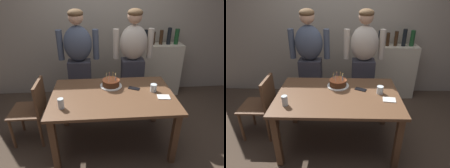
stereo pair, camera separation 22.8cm
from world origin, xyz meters
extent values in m
plane|color=#47382B|center=(0.00, 0.00, 0.00)|extent=(10.00, 10.00, 0.00)
cube|color=#9E9384|center=(0.00, 1.55, 1.30)|extent=(5.20, 0.10, 2.60)
cube|color=brown|center=(0.00, 0.00, 0.72)|extent=(1.50, 0.96, 0.03)
cube|color=brown|center=(-0.68, -0.41, 0.35)|extent=(0.07, 0.07, 0.70)
cube|color=brown|center=(0.68, -0.41, 0.35)|extent=(0.07, 0.07, 0.70)
cube|color=brown|center=(-0.68, 0.41, 0.35)|extent=(0.07, 0.07, 0.70)
cube|color=brown|center=(0.68, 0.41, 0.35)|extent=(0.07, 0.07, 0.70)
cylinder|color=white|center=(-0.01, 0.22, 0.75)|extent=(0.29, 0.29, 0.01)
cylinder|color=#512D19|center=(-0.01, 0.22, 0.79)|extent=(0.22, 0.22, 0.08)
cylinder|color=#B75B33|center=(-0.01, 0.22, 0.83)|extent=(0.23, 0.23, 0.01)
cylinder|color=beige|center=(-0.04, 0.17, 0.87)|extent=(0.01, 0.01, 0.07)
sphere|color=#F9C64C|center=(-0.04, 0.17, 0.91)|extent=(0.01, 0.01, 0.01)
cylinder|color=#EAB266|center=(0.01, 0.16, 0.87)|extent=(0.01, 0.01, 0.07)
sphere|color=#F9C64C|center=(0.01, 0.16, 0.91)|extent=(0.01, 0.01, 0.01)
cylinder|color=#93B7DB|center=(0.05, 0.19, 0.87)|extent=(0.01, 0.01, 0.07)
sphere|color=#F9C64C|center=(0.05, 0.19, 0.91)|extent=(0.01, 0.01, 0.01)
cylinder|color=#93B7DB|center=(0.06, 0.24, 0.87)|extent=(0.01, 0.01, 0.07)
sphere|color=#F9C64C|center=(0.06, 0.24, 0.91)|extent=(0.01, 0.01, 0.01)
cylinder|color=#EAB266|center=(0.03, 0.28, 0.87)|extent=(0.01, 0.01, 0.07)
sphere|color=#F9C64C|center=(0.03, 0.28, 0.91)|extent=(0.01, 0.01, 0.01)
cylinder|color=pink|center=(-0.02, 0.29, 0.87)|extent=(0.01, 0.01, 0.07)
sphere|color=#F9C64C|center=(-0.02, 0.29, 0.91)|extent=(0.01, 0.01, 0.01)
cylinder|color=#93B7DB|center=(-0.06, 0.26, 0.87)|extent=(0.01, 0.01, 0.07)
sphere|color=#F9C64C|center=(-0.06, 0.26, 0.91)|extent=(0.01, 0.01, 0.01)
cylinder|color=#EAB266|center=(-0.07, 0.21, 0.87)|extent=(0.01, 0.01, 0.07)
sphere|color=#F9C64C|center=(-0.07, 0.21, 0.91)|extent=(0.01, 0.01, 0.01)
cylinder|color=silver|center=(0.52, 0.05, 0.79)|extent=(0.08, 0.08, 0.09)
cylinder|color=silver|center=(-0.58, -0.25, 0.80)|extent=(0.07, 0.07, 0.12)
cube|color=black|center=(0.29, 0.13, 0.74)|extent=(0.16, 0.13, 0.01)
cube|color=white|center=(0.60, -0.11, 0.74)|extent=(0.16, 0.13, 0.01)
cube|color=#33333D|center=(-0.45, 0.75, 0.46)|extent=(0.34, 0.23, 0.92)
ellipsoid|color=#424C60|center=(-0.45, 0.75, 1.18)|extent=(0.41, 0.27, 0.52)
sphere|color=tan|center=(-0.45, 0.75, 1.55)|extent=(0.21, 0.21, 0.21)
ellipsoid|color=brown|center=(-0.45, 0.73, 1.60)|extent=(0.21, 0.21, 0.12)
cylinder|color=#424C60|center=(-0.19, 0.78, 1.15)|extent=(0.09, 0.09, 0.44)
cylinder|color=#424C60|center=(-0.71, 0.78, 1.15)|extent=(0.09, 0.09, 0.44)
cube|color=#33333D|center=(0.37, 0.75, 0.46)|extent=(0.34, 0.23, 0.92)
ellipsoid|color=beige|center=(0.37, 0.75, 1.18)|extent=(0.41, 0.27, 0.52)
sphere|color=tan|center=(0.37, 0.75, 1.55)|extent=(0.21, 0.21, 0.21)
ellipsoid|color=brown|center=(0.37, 0.73, 1.60)|extent=(0.21, 0.21, 0.12)
cylinder|color=beige|center=(0.63, 0.78, 1.15)|extent=(0.09, 0.09, 0.44)
cylinder|color=beige|center=(0.11, 0.78, 1.15)|extent=(0.09, 0.09, 0.44)
cube|color=brown|center=(-1.12, 0.15, 0.46)|extent=(0.42, 0.42, 0.02)
cube|color=brown|center=(-0.93, 0.15, 0.67)|extent=(0.04, 0.40, 0.40)
cylinder|color=brown|center=(-1.30, 0.33, 0.23)|extent=(0.04, 0.04, 0.45)
cylinder|color=brown|center=(-1.30, -0.03, 0.23)|extent=(0.04, 0.04, 0.45)
cylinder|color=brown|center=(-0.94, 0.33, 0.23)|extent=(0.04, 0.04, 0.45)
cylinder|color=brown|center=(-0.94, -0.03, 0.23)|extent=(0.04, 0.04, 0.45)
cube|color=beige|center=(0.97, 1.33, 0.49)|extent=(0.82, 0.30, 0.98)
cylinder|color=black|center=(0.69, 1.33, 1.11)|extent=(0.06, 0.06, 0.26)
cylinder|color=#382314|center=(0.83, 1.33, 1.10)|extent=(0.06, 0.06, 0.23)
cylinder|color=#382314|center=(0.97, 1.33, 1.11)|extent=(0.06, 0.06, 0.25)
cylinder|color=black|center=(1.11, 1.33, 1.13)|extent=(0.07, 0.07, 0.29)
cylinder|color=#194723|center=(1.25, 1.33, 1.12)|extent=(0.08, 0.08, 0.27)
camera|label=1|loc=(-0.17, -2.10, 1.94)|focal=31.71mm
camera|label=2|loc=(0.06, -2.10, 1.94)|focal=31.71mm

